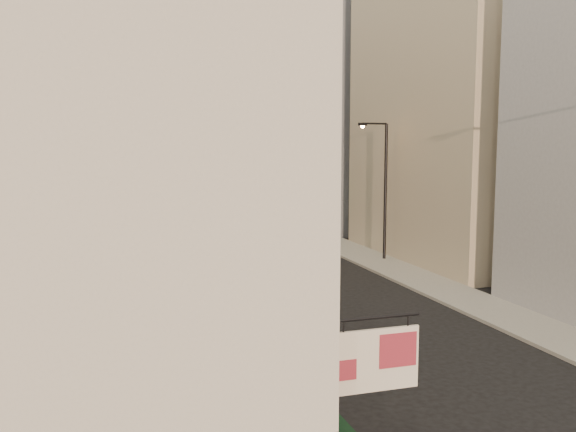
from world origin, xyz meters
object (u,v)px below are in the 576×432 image
object	(u,v)px
white_tower	(245,57)
traffic_light_right	(324,191)
streetlamp_mid	(383,183)
streetlamp_far	(283,172)
clock_tower	(151,72)
traffic_light_left	(154,193)

from	to	relation	value
white_tower	traffic_light_right	bearing A→B (deg)	-95.67
streetlamp_mid	streetlamp_far	world-z (taller)	streetlamp_mid
clock_tower	streetlamp_mid	xyz separation A→B (m)	(8.03, -61.66, -12.58)
streetlamp_mid	traffic_light_left	distance (m)	18.32
traffic_light_right	clock_tower	bearing A→B (deg)	-81.71
clock_tower	streetlamp_far	size ratio (longest dim) A/B	5.50
white_tower	streetlamp_far	xyz separation A→B (m)	(-3.06, -26.56, -13.94)
clock_tower	traffic_light_left	world-z (taller)	clock_tower
streetlamp_mid	white_tower	bearing A→B (deg)	71.12
clock_tower	streetlamp_mid	bearing A→B (deg)	-82.58
clock_tower	traffic_light_left	xyz separation A→B (m)	(-5.02, -48.88, -13.96)
clock_tower	traffic_light_right	size ratio (longest dim) A/B	8.98
streetlamp_mid	traffic_light_left	world-z (taller)	streetlamp_mid
streetlamp_far	traffic_light_left	xyz separation A→B (m)	(-12.96, -8.31, -0.99)
streetlamp_mid	streetlamp_far	bearing A→B (deg)	74.93
streetlamp_far	traffic_light_left	size ratio (longest dim) A/B	1.63
streetlamp_mid	traffic_light_right	size ratio (longest dim) A/B	1.77
white_tower	traffic_light_left	size ratio (longest dim) A/B	8.30
traffic_light_left	streetlamp_far	bearing A→B (deg)	-136.41
white_tower	traffic_light_right	distance (m)	42.46
clock_tower	streetlamp_far	bearing A→B (deg)	-78.92
clock_tower	traffic_light_left	bearing A→B (deg)	-95.87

